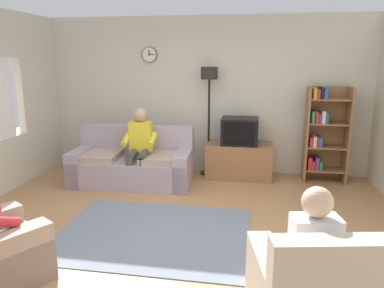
{
  "coord_description": "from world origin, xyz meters",
  "views": [
    {
      "loc": [
        0.85,
        -3.75,
        1.99
      ],
      "look_at": [
        0.02,
        1.11,
        0.82
      ],
      "focal_mm": 34.0,
      "sensor_mm": 36.0,
      "label": 1
    }
  ],
  "objects_px": {
    "bookshelf": "(323,133)",
    "floor_lamp": "(209,91)",
    "tv_stand": "(239,160)",
    "person_on_couch": "(139,143)",
    "tv": "(240,131)",
    "couch": "(133,164)",
    "person_in_right_armchair": "(309,248)"
  },
  "relations": [
    {
      "from": "tv_stand",
      "to": "person_in_right_armchair",
      "type": "height_order",
      "value": "person_in_right_armchair"
    },
    {
      "from": "tv_stand",
      "to": "bookshelf",
      "type": "relative_size",
      "value": 0.71
    },
    {
      "from": "bookshelf",
      "to": "floor_lamp",
      "type": "xyz_separation_m",
      "value": [
        -1.88,
        0.03,
        0.64
      ]
    },
    {
      "from": "bookshelf",
      "to": "person_on_couch",
      "type": "relative_size",
      "value": 1.25
    },
    {
      "from": "person_on_couch",
      "to": "bookshelf",
      "type": "bearing_deg",
      "value": 14.94
    },
    {
      "from": "bookshelf",
      "to": "person_in_right_armchair",
      "type": "bearing_deg",
      "value": -101.06
    },
    {
      "from": "tv_stand",
      "to": "person_in_right_armchair",
      "type": "xyz_separation_m",
      "value": [
        0.66,
        -3.42,
        0.31
      ]
    },
    {
      "from": "couch",
      "to": "floor_lamp",
      "type": "distance_m",
      "value": 1.76
    },
    {
      "from": "floor_lamp",
      "to": "tv",
      "type": "bearing_deg",
      "value": -13.01
    },
    {
      "from": "couch",
      "to": "floor_lamp",
      "type": "bearing_deg",
      "value": 30.65
    },
    {
      "from": "tv",
      "to": "tv_stand",
      "type": "bearing_deg",
      "value": 90.0
    },
    {
      "from": "couch",
      "to": "person_on_couch",
      "type": "xyz_separation_m",
      "value": [
        0.16,
        -0.11,
        0.39
      ]
    },
    {
      "from": "floor_lamp",
      "to": "couch",
      "type": "bearing_deg",
      "value": -149.35
    },
    {
      "from": "couch",
      "to": "bookshelf",
      "type": "bearing_deg",
      "value": 12.2
    },
    {
      "from": "person_on_couch",
      "to": "person_in_right_armchair",
      "type": "xyz_separation_m",
      "value": [
        2.19,
        -2.73,
        -0.09
      ]
    },
    {
      "from": "tv_stand",
      "to": "bookshelf",
      "type": "height_order",
      "value": "bookshelf"
    },
    {
      "from": "bookshelf",
      "to": "tv",
      "type": "bearing_deg",
      "value": -175.93
    },
    {
      "from": "bookshelf",
      "to": "couch",
      "type": "bearing_deg",
      "value": -167.8
    },
    {
      "from": "person_on_couch",
      "to": "floor_lamp",
      "type": "bearing_deg",
      "value": 38.66
    },
    {
      "from": "tv_stand",
      "to": "bookshelf",
      "type": "distance_m",
      "value": 1.44
    },
    {
      "from": "tv_stand",
      "to": "person_on_couch",
      "type": "bearing_deg",
      "value": -155.53
    },
    {
      "from": "floor_lamp",
      "to": "bookshelf",
      "type": "bearing_deg",
      "value": -0.85
    },
    {
      "from": "bookshelf",
      "to": "floor_lamp",
      "type": "bearing_deg",
      "value": 179.15
    },
    {
      "from": "couch",
      "to": "person_on_couch",
      "type": "height_order",
      "value": "person_on_couch"
    },
    {
      "from": "floor_lamp",
      "to": "person_on_couch",
      "type": "relative_size",
      "value": 1.49
    },
    {
      "from": "couch",
      "to": "floor_lamp",
      "type": "relative_size",
      "value": 1.05
    },
    {
      "from": "couch",
      "to": "tv",
      "type": "distance_m",
      "value": 1.85
    },
    {
      "from": "bookshelf",
      "to": "floor_lamp",
      "type": "distance_m",
      "value": 1.99
    },
    {
      "from": "tv_stand",
      "to": "person_on_couch",
      "type": "distance_m",
      "value": 1.72
    },
    {
      "from": "tv",
      "to": "floor_lamp",
      "type": "height_order",
      "value": "floor_lamp"
    },
    {
      "from": "floor_lamp",
      "to": "person_in_right_armchair",
      "type": "height_order",
      "value": "floor_lamp"
    },
    {
      "from": "floor_lamp",
      "to": "person_on_couch",
      "type": "height_order",
      "value": "floor_lamp"
    }
  ]
}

